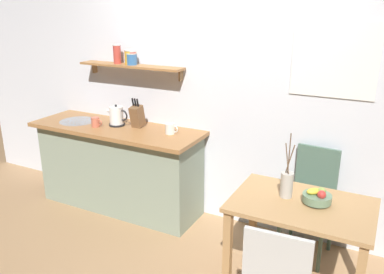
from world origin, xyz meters
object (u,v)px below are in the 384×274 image
at_px(dining_chair_far, 311,197).
at_px(knife_block, 137,116).
at_px(twig_vase, 287,184).
at_px(coffee_mug_by_sink, 96,122).
at_px(coffee_mug_spare, 170,129).
at_px(dining_table, 301,219).
at_px(electric_kettle, 117,116).
at_px(fruit_bowl, 317,197).

height_order(dining_chair_far, knife_block, knife_block).
relative_size(twig_vase, knife_block, 1.62).
bearing_deg(dining_chair_far, coffee_mug_by_sink, -174.32).
distance_m(coffee_mug_by_sink, coffee_mug_spare, 0.80).
xyz_separation_m(dining_table, electric_kettle, (-2.02, 0.53, 0.38)).
distance_m(dining_table, dining_chair_far, 0.62).
xyz_separation_m(dining_table, coffee_mug_spare, (-1.39, 0.54, 0.33)).
height_order(fruit_bowl, coffee_mug_spare, coffee_mug_spare).
bearing_deg(knife_block, dining_table, -17.73).
xyz_separation_m(electric_kettle, coffee_mug_by_sink, (-0.17, -0.13, -0.05)).
xyz_separation_m(dining_chair_far, fruit_bowl, (0.13, -0.56, 0.29)).
bearing_deg(dining_table, electric_kettle, 165.33).
xyz_separation_m(dining_table, fruit_bowl, (0.09, 0.05, 0.18)).
height_order(dining_chair_far, coffee_mug_spare, coffee_mug_spare).
relative_size(electric_kettle, coffee_mug_by_sink, 1.97).
bearing_deg(dining_table, knife_block, 162.27).
bearing_deg(coffee_mug_by_sink, dining_table, -10.25).
xyz_separation_m(coffee_mug_by_sink, coffee_mug_spare, (0.79, 0.15, 0.00)).
relative_size(dining_chair_far, fruit_bowl, 4.65).
relative_size(dining_table, electric_kettle, 4.01).
xyz_separation_m(fruit_bowl, knife_block, (-1.89, 0.53, 0.22)).
relative_size(dining_chair_far, electric_kettle, 3.83).
bearing_deg(twig_vase, fruit_bowl, -0.53).
height_order(twig_vase, electric_kettle, twig_vase).
height_order(fruit_bowl, coffee_mug_by_sink, coffee_mug_by_sink).
bearing_deg(coffee_mug_spare, coffee_mug_by_sink, -169.59).
bearing_deg(knife_block, coffee_mug_by_sink, -155.21).
bearing_deg(dining_chair_far, coffee_mug_spare, -177.12).
height_order(electric_kettle, coffee_mug_spare, electric_kettle).
distance_m(twig_vase, coffee_mug_by_sink, 2.08).
bearing_deg(twig_vase, coffee_mug_by_sink, 170.45).
bearing_deg(dining_table, fruit_bowl, 27.87).
bearing_deg(fruit_bowl, coffee_mug_spare, 161.62).
bearing_deg(coffee_mug_spare, fruit_bowl, -18.38).
bearing_deg(coffee_mug_by_sink, coffee_mug_spare, 10.41).
bearing_deg(twig_vase, electric_kettle, 165.77).
distance_m(dining_table, fruit_bowl, 0.21).
xyz_separation_m(twig_vase, electric_kettle, (-1.89, 0.48, 0.15)).
height_order(dining_table, electric_kettle, electric_kettle).
bearing_deg(knife_block, twig_vase, -17.49).
xyz_separation_m(fruit_bowl, coffee_mug_by_sink, (-2.27, 0.35, 0.15)).
height_order(fruit_bowl, twig_vase, twig_vase).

